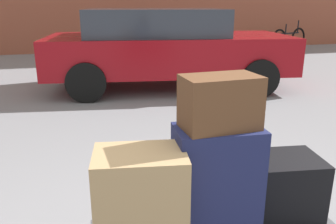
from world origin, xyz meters
The scene contains 8 objects.
suitcase_navy_stacked_top centered at (-0.05, 0.04, 0.65)m, with size 0.41×0.24×0.63m, color #191E47.
suitcase_tan_center centered at (-0.44, -0.02, 0.63)m, with size 0.40×0.28×0.57m, color #9E7F56.
duffel_bag_black_front_right centered at (0.37, 0.21, 0.51)m, with size 0.53×0.32×0.35m, color black.
duffel_bag_brown_topmost_pile centered at (-0.05, 0.04, 1.09)m, with size 0.35×0.21×0.25m, color #51331E.
parked_car centered at (0.90, 4.85, 0.76)m, with size 4.51×2.39×1.42m.
bicycle_leaning centered at (6.11, 8.94, 0.37)m, with size 1.66×0.71×0.96m.
bollard_kerb_near centered at (2.42, 7.63, 0.29)m, with size 0.28×0.28×0.58m, color #72665B.
bollard_kerb_mid centered at (3.65, 7.63, 0.29)m, with size 0.28×0.28×0.58m, color #72665B.
Camera 1 is at (-0.67, -1.38, 1.53)m, focal length 37.38 mm.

